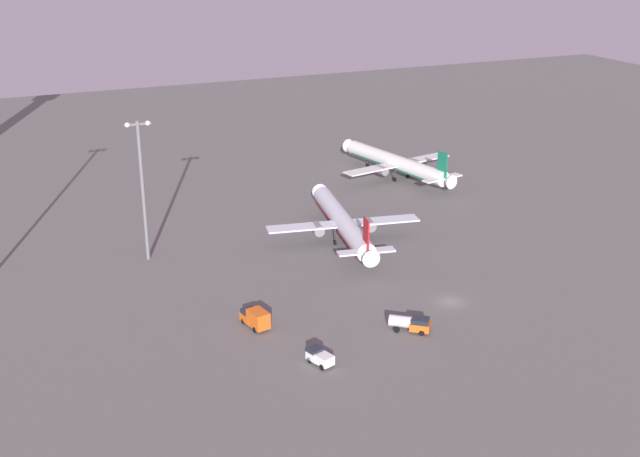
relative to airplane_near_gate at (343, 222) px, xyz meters
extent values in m
plane|color=#605E5B|center=(4.58, -32.33, -3.80)|extent=(416.00, 416.00, 0.00)
cylinder|color=silver|center=(0.09, 0.49, 0.09)|extent=(9.63, 34.28, 3.61)
cone|color=silver|center=(3.33, 18.43, 0.09)|extent=(3.78, 2.85, 3.43)
cone|color=silver|center=(-3.19, -17.64, 0.09)|extent=(3.67, 3.19, 3.25)
cube|color=silver|center=(-0.08, -0.44, -0.10)|extent=(30.58, 9.14, 0.33)
cube|color=silver|center=(-2.86, -15.86, 0.28)|extent=(10.68, 4.10, 0.33)
cube|color=red|center=(-2.81, -15.58, 3.17)|extent=(0.82, 3.04, 6.17)
cylinder|color=slate|center=(-5.22, 0.48, -0.77)|extent=(2.66, 3.74, 2.09)
cylinder|color=slate|center=(5.06, -1.37, -0.77)|extent=(2.66, 3.74, 2.09)
cube|color=red|center=(0.09, 0.49, -0.90)|extent=(8.79, 31.53, 0.34)
cylinder|color=#333338|center=(2.03, 11.26, -1.60)|extent=(0.27, 0.27, 3.37)
cylinder|color=black|center=(2.03, 11.26, -3.28)|extent=(0.56, 1.10, 1.04)
cylinder|color=#333338|center=(-2.39, -1.48, -1.60)|extent=(0.27, 0.27, 3.37)
cylinder|color=black|center=(-2.39, -1.48, -3.28)|extent=(0.56, 1.10, 1.04)
cylinder|color=#333338|center=(1.72, -2.22, -1.60)|extent=(0.27, 0.27, 3.37)
cylinder|color=black|center=(1.72, -2.22, -3.28)|extent=(0.56, 1.10, 1.04)
cylinder|color=silver|center=(29.81, 33.21, 0.13)|extent=(10.25, 34.57, 3.64)
cone|color=silver|center=(26.25, 51.27, 0.13)|extent=(3.84, 2.93, 3.46)
cone|color=silver|center=(33.40, 14.96, 0.13)|extent=(3.74, 3.27, 3.28)
cube|color=silver|center=(29.99, 32.27, -0.07)|extent=(30.84, 9.69, 0.34)
cube|color=silver|center=(33.05, 16.75, 0.32)|extent=(10.79, 4.30, 0.34)
cube|color=#146B4C|center=(33.00, 17.03, 3.24)|extent=(0.88, 3.07, 6.23)
cylinder|color=slate|center=(24.82, 31.25, -0.74)|extent=(2.74, 3.79, 2.11)
cylinder|color=slate|center=(35.17, 33.29, -0.74)|extent=(2.74, 3.79, 2.11)
cube|color=#146B4C|center=(29.81, 33.21, -0.88)|extent=(9.35, 31.79, 0.35)
cylinder|color=#333338|center=(27.67, 44.05, -1.58)|extent=(0.27, 0.27, 3.40)
cylinder|color=black|center=(27.67, 44.05, -3.28)|extent=(0.58, 1.11, 1.05)
cylinder|color=#333338|center=(28.20, 30.45, -1.58)|extent=(0.27, 0.27, 3.40)
cylinder|color=black|center=(28.20, 30.45, -3.28)|extent=(0.58, 1.11, 1.05)
cylinder|color=#333338|center=(32.34, 31.27, -1.58)|extent=(0.27, 0.27, 3.40)
cylinder|color=black|center=(32.34, 31.27, -3.28)|extent=(0.58, 1.11, 1.05)
cube|color=white|center=(-23.66, -41.27, -2.80)|extent=(2.55, 2.62, 1.10)
cube|color=#1E232D|center=(-23.66, -41.27, -1.90)|extent=(2.32, 2.33, 0.70)
cube|color=white|center=(-23.08, -43.06, -2.65)|extent=(2.57, 2.88, 1.40)
cylinder|color=black|center=(-24.56, -41.25, -3.35)|extent=(0.56, 0.95, 0.90)
cylinder|color=black|center=(-22.94, -40.72, -3.35)|extent=(0.56, 0.95, 0.90)
cylinder|color=black|center=(-23.73, -43.81, -3.35)|extent=(0.56, 0.95, 0.90)
cylinder|color=black|center=(-22.11, -43.28, -3.35)|extent=(0.56, 0.95, 0.90)
cube|color=#D85919|center=(-28.30, -26.17, -2.75)|extent=(2.90, 3.17, 1.20)
cube|color=#1E232D|center=(-28.30, -26.17, -1.80)|extent=(2.65, 2.81, 0.70)
cube|color=#D85919|center=(-27.81, -28.60, -2.05)|extent=(2.97, 3.99, 2.60)
cylinder|color=black|center=(-29.41, -26.00, -3.35)|extent=(0.47, 0.94, 0.90)
cylinder|color=black|center=(-27.35, -25.59, -3.35)|extent=(0.47, 0.94, 0.90)
cylinder|color=black|center=(-28.71, -29.45, -3.35)|extent=(0.47, 0.94, 0.90)
cylinder|color=black|center=(-26.65, -29.04, -3.35)|extent=(0.47, 0.94, 0.90)
cube|color=#D85919|center=(-5.43, -39.49, -2.75)|extent=(3.84, 3.75, 1.20)
cube|color=#1E232D|center=(-5.43, -39.49, -1.80)|extent=(3.44, 3.37, 0.70)
cylinder|color=silver|center=(-7.54, -37.81, -2.36)|extent=(4.41, 4.03, 1.80)
cylinder|color=black|center=(-4.45, -38.93, -3.35)|extent=(0.89, 0.80, 0.90)
cylinder|color=black|center=(-5.76, -40.57, -3.35)|extent=(0.89, 0.80, 0.90)
cylinder|color=black|center=(-7.45, -36.54, -3.35)|extent=(0.89, 0.80, 0.90)
cylinder|color=black|center=(-8.76, -38.18, -3.35)|extent=(0.89, 0.80, 0.90)
cylinder|color=slate|center=(-37.37, 6.05, 9.37)|extent=(0.70, 0.70, 26.34)
cube|color=slate|center=(-37.37, 6.05, 21.94)|extent=(4.80, 0.40, 0.40)
sphere|color=#F9EAB2|center=(-39.17, 6.05, 21.94)|extent=(0.90, 0.90, 0.90)
sphere|color=#F9EAB2|center=(-35.57, 6.05, 21.94)|extent=(0.90, 0.90, 0.90)
camera|label=1|loc=(-63.45, -134.04, 54.73)|focal=45.17mm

